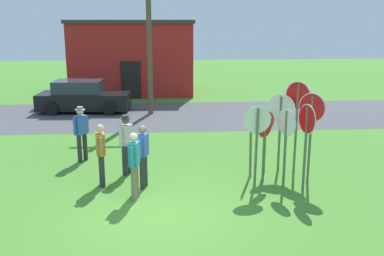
{
  "coord_description": "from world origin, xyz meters",
  "views": [
    {
      "loc": [
        0.12,
        -9.37,
        4.33
      ],
      "look_at": [
        0.96,
        2.91,
        1.3
      ],
      "focal_mm": 41.25,
      "sensor_mm": 36.0,
      "label": 1
    }
  ],
  "objects_px": {
    "stop_sign_leaning_right": "(306,132)",
    "person_near_signs": "(126,141)",
    "stop_sign_rear_right": "(265,132)",
    "stop_sign_far_back": "(251,131)",
    "stop_sign_leaning_left": "(297,110)",
    "person_with_sunhat": "(81,131)",
    "utility_pole": "(149,27)",
    "person_in_teal": "(101,152)",
    "stop_sign_tallest": "(264,135)",
    "parked_car_on_street": "(83,97)",
    "stop_sign_rear_left": "(286,135)",
    "person_holding_notes": "(143,153)",
    "stop_sign_center_cluster": "(257,133)",
    "stop_sign_nearest": "(280,119)",
    "person_in_blue": "(133,161)",
    "stop_sign_low_front": "(311,122)"
  },
  "relations": [
    {
      "from": "stop_sign_tallest",
      "to": "person_with_sunhat",
      "type": "relative_size",
      "value": 1.12
    },
    {
      "from": "stop_sign_center_cluster",
      "to": "stop_sign_low_front",
      "type": "bearing_deg",
      "value": 8.61
    },
    {
      "from": "stop_sign_tallest",
      "to": "person_near_signs",
      "type": "height_order",
      "value": "stop_sign_tallest"
    },
    {
      "from": "stop_sign_rear_left",
      "to": "person_in_teal",
      "type": "relative_size",
      "value": 1.26
    },
    {
      "from": "stop_sign_rear_left",
      "to": "person_holding_notes",
      "type": "height_order",
      "value": "stop_sign_rear_left"
    },
    {
      "from": "stop_sign_low_front",
      "to": "utility_pole",
      "type": "bearing_deg",
      "value": 115.35
    },
    {
      "from": "stop_sign_rear_left",
      "to": "stop_sign_leaning_right",
      "type": "xyz_separation_m",
      "value": [
        0.43,
        -0.31,
        0.13
      ]
    },
    {
      "from": "stop_sign_rear_left",
      "to": "person_near_signs",
      "type": "xyz_separation_m",
      "value": [
        -4.22,
        1.3,
        -0.46
      ]
    },
    {
      "from": "stop_sign_leaning_right",
      "to": "person_near_signs",
      "type": "xyz_separation_m",
      "value": [
        -4.65,
        1.6,
        -0.59
      ]
    },
    {
      "from": "stop_sign_rear_left",
      "to": "stop_sign_tallest",
      "type": "height_order",
      "value": "stop_sign_rear_left"
    },
    {
      "from": "person_near_signs",
      "to": "stop_sign_rear_left",
      "type": "bearing_deg",
      "value": -17.11
    },
    {
      "from": "stop_sign_leaning_right",
      "to": "stop_sign_leaning_left",
      "type": "height_order",
      "value": "stop_sign_leaning_left"
    },
    {
      "from": "utility_pole",
      "to": "stop_sign_rear_left",
      "type": "bearing_deg",
      "value": -69.03
    },
    {
      "from": "utility_pole",
      "to": "parked_car_on_street",
      "type": "xyz_separation_m",
      "value": [
        -3.27,
        0.71,
        -3.34
      ]
    },
    {
      "from": "utility_pole",
      "to": "stop_sign_leaning_right",
      "type": "bearing_deg",
      "value": -67.5
    },
    {
      "from": "utility_pole",
      "to": "stop_sign_leaning_right",
      "type": "relative_size",
      "value": 3.35
    },
    {
      "from": "person_in_blue",
      "to": "person_holding_notes",
      "type": "height_order",
      "value": "same"
    },
    {
      "from": "stop_sign_leaning_left",
      "to": "person_holding_notes",
      "type": "xyz_separation_m",
      "value": [
        -4.34,
        -0.99,
        -0.88
      ]
    },
    {
      "from": "parked_car_on_street",
      "to": "person_in_blue",
      "type": "bearing_deg",
      "value": -74.27
    },
    {
      "from": "stop_sign_rear_right",
      "to": "stop_sign_far_back",
      "type": "bearing_deg",
      "value": -155.19
    },
    {
      "from": "parked_car_on_street",
      "to": "stop_sign_rear_right",
      "type": "bearing_deg",
      "value": -54.38
    },
    {
      "from": "stop_sign_tallest",
      "to": "stop_sign_leaning_right",
      "type": "relative_size",
      "value": 0.85
    },
    {
      "from": "stop_sign_leaning_right",
      "to": "person_in_blue",
      "type": "height_order",
      "value": "stop_sign_leaning_right"
    },
    {
      "from": "parked_car_on_street",
      "to": "stop_sign_rear_right",
      "type": "xyz_separation_m",
      "value": [
        6.72,
        -9.38,
        0.56
      ]
    },
    {
      "from": "stop_sign_far_back",
      "to": "person_in_teal",
      "type": "height_order",
      "value": "stop_sign_far_back"
    },
    {
      "from": "stop_sign_rear_left",
      "to": "stop_sign_low_front",
      "type": "distance_m",
      "value": 0.84
    },
    {
      "from": "stop_sign_rear_left",
      "to": "person_in_teal",
      "type": "bearing_deg",
      "value": 175.19
    },
    {
      "from": "stop_sign_far_back",
      "to": "person_holding_notes",
      "type": "xyz_separation_m",
      "value": [
        -2.96,
        -0.65,
        -0.38
      ]
    },
    {
      "from": "stop_sign_nearest",
      "to": "stop_sign_leaning_left",
      "type": "distance_m",
      "value": 0.53
    },
    {
      "from": "person_near_signs",
      "to": "person_in_teal",
      "type": "bearing_deg",
      "value": -123.86
    },
    {
      "from": "stop_sign_nearest",
      "to": "stop_sign_far_back",
      "type": "bearing_deg",
      "value": -154.29
    },
    {
      "from": "stop_sign_low_front",
      "to": "stop_sign_far_back",
      "type": "bearing_deg",
      "value": 158.63
    },
    {
      "from": "person_in_teal",
      "to": "stop_sign_rear_right",
      "type": "bearing_deg",
      "value": 8.42
    },
    {
      "from": "utility_pole",
      "to": "person_near_signs",
      "type": "xyz_separation_m",
      "value": [
        -0.48,
        -8.45,
        -3.04
      ]
    },
    {
      "from": "stop_sign_rear_right",
      "to": "person_with_sunhat",
      "type": "bearing_deg",
      "value": 164.0
    },
    {
      "from": "stop_sign_nearest",
      "to": "person_holding_notes",
      "type": "bearing_deg",
      "value": -164.2
    },
    {
      "from": "stop_sign_tallest",
      "to": "person_in_teal",
      "type": "bearing_deg",
      "value": -179.36
    },
    {
      "from": "stop_sign_far_back",
      "to": "stop_sign_nearest",
      "type": "relative_size",
      "value": 0.88
    },
    {
      "from": "stop_sign_leaning_left",
      "to": "person_in_blue",
      "type": "height_order",
      "value": "stop_sign_leaning_left"
    },
    {
      "from": "stop_sign_far_back",
      "to": "person_with_sunhat",
      "type": "height_order",
      "value": "stop_sign_far_back"
    },
    {
      "from": "stop_sign_rear_left",
      "to": "stop_sign_center_cluster",
      "type": "distance_m",
      "value": 0.76
    },
    {
      "from": "person_with_sunhat",
      "to": "person_holding_notes",
      "type": "bearing_deg",
      "value": -50.31
    },
    {
      "from": "stop_sign_far_back",
      "to": "person_near_signs",
      "type": "bearing_deg",
      "value": 172.93
    },
    {
      "from": "person_near_signs",
      "to": "person_holding_notes",
      "type": "relative_size",
      "value": 1.03
    },
    {
      "from": "stop_sign_leaning_left",
      "to": "person_near_signs",
      "type": "height_order",
      "value": "stop_sign_leaning_left"
    },
    {
      "from": "parked_car_on_street",
      "to": "stop_sign_nearest",
      "type": "xyz_separation_m",
      "value": [
        7.21,
        -9.14,
        0.88
      ]
    },
    {
      "from": "stop_sign_rear_left",
      "to": "person_holding_notes",
      "type": "distance_m",
      "value": 3.74
    },
    {
      "from": "stop_sign_leaning_left",
      "to": "stop_sign_center_cluster",
      "type": "bearing_deg",
      "value": -140.64
    },
    {
      "from": "stop_sign_nearest",
      "to": "person_with_sunhat",
      "type": "relative_size",
      "value": 1.31
    },
    {
      "from": "utility_pole",
      "to": "person_with_sunhat",
      "type": "bearing_deg",
      "value": -105.51
    }
  ]
}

